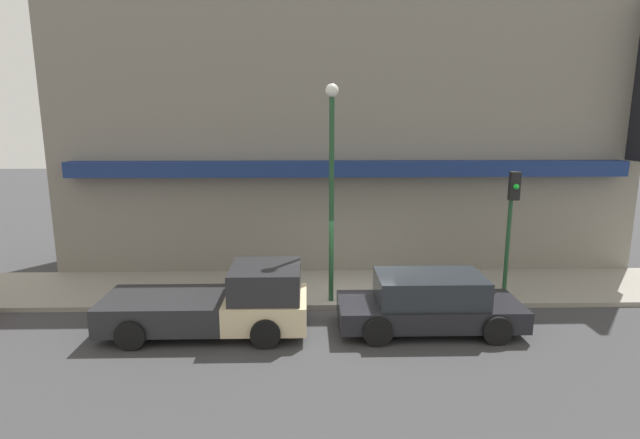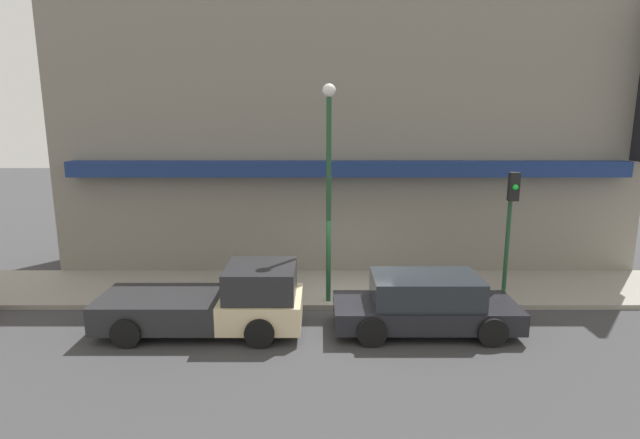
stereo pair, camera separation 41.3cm
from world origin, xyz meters
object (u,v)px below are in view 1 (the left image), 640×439
object	(u,v)px
traffic_light	(511,212)
pickup_truck	(220,303)
parked_car	(429,303)
street_lamp	(332,171)
fire_hydrant	(378,285)

from	to	relation	value
traffic_light	pickup_truck	bearing A→B (deg)	-166.11
parked_car	traffic_light	world-z (taller)	traffic_light
pickup_truck	traffic_light	size ratio (longest dim) A/B	1.37
traffic_light	parked_car	bearing A→B (deg)	-144.24
pickup_truck	street_lamp	size ratio (longest dim) A/B	0.83
parked_car	fire_hydrant	world-z (taller)	parked_car
pickup_truck	traffic_light	distance (m)	8.51
fire_hydrant	street_lamp	xyz separation A→B (m)	(-1.41, -0.38, 3.42)
street_lamp	parked_car	bearing A→B (deg)	-35.58
parked_car	fire_hydrant	bearing A→B (deg)	116.97
fire_hydrant	parked_car	bearing A→B (deg)	-64.64
parked_car	street_lamp	distance (m)	4.35
pickup_truck	street_lamp	world-z (taller)	street_lamp
street_lamp	traffic_light	xyz separation A→B (m)	(5.18, 0.26, -1.21)
fire_hydrant	pickup_truck	bearing A→B (deg)	-153.74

